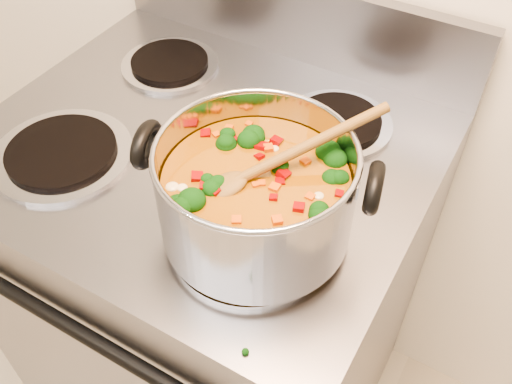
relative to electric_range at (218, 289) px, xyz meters
The scene contains 4 objects.
electric_range is the anchor object (origin of this frame).
stockpot 0.58m from the electric_range, 37.08° to the right, with size 0.33×0.27×0.16m.
wooden_spoon 0.63m from the electric_range, 33.55° to the right, with size 0.19×0.22×0.09m.
cooktop_crumbs 0.59m from the electric_range, 21.64° to the right, with size 0.11×0.20×0.01m.
Camera 1 is at (0.39, 0.56, 1.57)m, focal length 40.00 mm.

